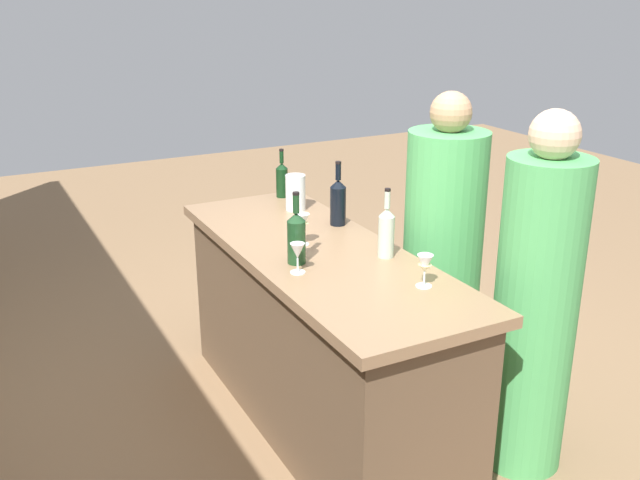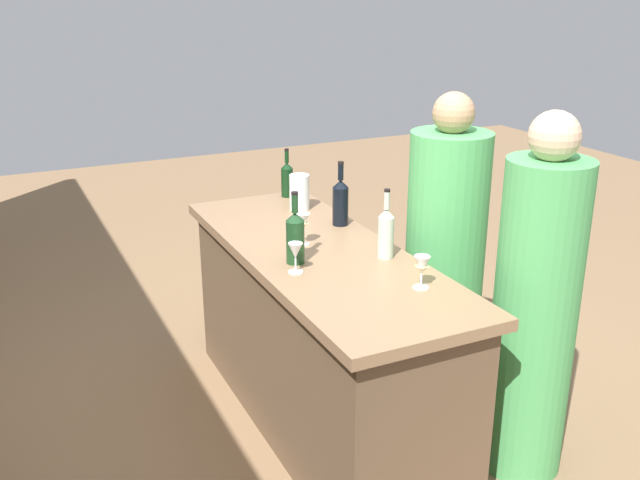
{
  "view_description": "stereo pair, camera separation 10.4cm",
  "coord_description": "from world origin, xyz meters",
  "px_view_note": "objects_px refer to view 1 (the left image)",
  "views": [
    {
      "loc": [
        -2.78,
        1.45,
        2.11
      ],
      "look_at": [
        0.0,
        0.0,
        0.98
      ],
      "focal_mm": 40.47,
      "sensor_mm": 36.0,
      "label": 1
    },
    {
      "loc": [
        -2.83,
        1.36,
        2.11
      ],
      "look_at": [
        0.0,
        0.0,
        0.98
      ],
      "focal_mm": 40.47,
      "sensor_mm": 36.0,
      "label": 2
    }
  ],
  "objects_px": {
    "person_left_guest": "(535,311)",
    "water_pitcher": "(296,193)",
    "wine_glass_near_center": "(302,223)",
    "wine_glass_near_left": "(425,265)",
    "wine_bottle_second_left_olive_green": "(296,236)",
    "wine_glass_near_right": "(298,252)",
    "wine_bottle_second_right_dark_green": "(282,179)",
    "person_center_guest": "(442,264)",
    "wine_bottle_leftmost_clear_pale": "(386,231)",
    "wine_bottle_center_near_black": "(338,201)"
  },
  "relations": [
    {
      "from": "wine_bottle_second_right_dark_green",
      "to": "wine_bottle_center_near_black",
      "type": "bearing_deg",
      "value": -175.93
    },
    {
      "from": "wine_bottle_second_right_dark_green",
      "to": "wine_bottle_second_left_olive_green",
      "type": "bearing_deg",
      "value": 158.82
    },
    {
      "from": "wine_glass_near_left",
      "to": "wine_glass_near_right",
      "type": "height_order",
      "value": "wine_glass_near_left"
    },
    {
      "from": "water_pitcher",
      "to": "wine_glass_near_left",
      "type": "bearing_deg",
      "value": -179.58
    },
    {
      "from": "wine_bottle_leftmost_clear_pale",
      "to": "wine_bottle_center_near_black",
      "type": "xyz_separation_m",
      "value": [
        0.5,
        -0.03,
        0.0
      ]
    },
    {
      "from": "wine_glass_near_left",
      "to": "wine_glass_near_center",
      "type": "xyz_separation_m",
      "value": [
        0.68,
        0.22,
        0.02
      ]
    },
    {
      "from": "wine_glass_near_right",
      "to": "person_left_guest",
      "type": "bearing_deg",
      "value": -118.79
    },
    {
      "from": "wine_bottle_second_left_olive_green",
      "to": "person_left_guest",
      "type": "distance_m",
      "value": 1.09
    },
    {
      "from": "wine_bottle_leftmost_clear_pale",
      "to": "wine_glass_near_center",
      "type": "xyz_separation_m",
      "value": [
        0.31,
        0.27,
        -0.01
      ]
    },
    {
      "from": "wine_bottle_second_left_olive_green",
      "to": "wine_glass_near_right",
      "type": "relative_size",
      "value": 2.44
    },
    {
      "from": "wine_glass_near_left",
      "to": "wine_bottle_second_left_olive_green",
      "type": "bearing_deg",
      "value": 36.0
    },
    {
      "from": "wine_bottle_second_left_olive_green",
      "to": "wine_glass_near_center",
      "type": "distance_m",
      "value": 0.24
    },
    {
      "from": "wine_bottle_second_left_olive_green",
      "to": "wine_bottle_center_near_black",
      "type": "height_order",
      "value": "wine_bottle_center_near_black"
    },
    {
      "from": "wine_glass_near_left",
      "to": "person_center_guest",
      "type": "height_order",
      "value": "person_center_guest"
    },
    {
      "from": "wine_glass_near_right",
      "to": "person_left_guest",
      "type": "relative_size",
      "value": 0.08
    },
    {
      "from": "wine_bottle_second_left_olive_green",
      "to": "person_left_guest",
      "type": "xyz_separation_m",
      "value": [
        -0.6,
        -0.86,
        -0.3
      ]
    },
    {
      "from": "wine_glass_near_left",
      "to": "person_center_guest",
      "type": "xyz_separation_m",
      "value": [
        0.54,
        -0.5,
        -0.28
      ]
    },
    {
      "from": "person_left_guest",
      "to": "water_pitcher",
      "type": "bearing_deg",
      "value": -72.83
    },
    {
      "from": "wine_glass_near_right",
      "to": "person_center_guest",
      "type": "relative_size",
      "value": 0.08
    },
    {
      "from": "wine_bottle_second_right_dark_green",
      "to": "wine_glass_near_center",
      "type": "xyz_separation_m",
      "value": [
        -0.78,
        0.25,
        0.0
      ]
    },
    {
      "from": "water_pitcher",
      "to": "person_center_guest",
      "type": "height_order",
      "value": "person_center_guest"
    },
    {
      "from": "wine_bottle_leftmost_clear_pale",
      "to": "water_pitcher",
      "type": "xyz_separation_m",
      "value": [
        0.83,
        0.05,
        -0.02
      ]
    },
    {
      "from": "wine_bottle_center_near_black",
      "to": "water_pitcher",
      "type": "height_order",
      "value": "wine_bottle_center_near_black"
    },
    {
      "from": "wine_bottle_second_right_dark_green",
      "to": "person_left_guest",
      "type": "xyz_separation_m",
      "value": [
        -1.58,
        -0.48,
        -0.28
      ]
    },
    {
      "from": "wine_bottle_second_right_dark_green",
      "to": "wine_glass_near_center",
      "type": "bearing_deg",
      "value": 162.1
    },
    {
      "from": "wine_bottle_leftmost_clear_pale",
      "to": "wine_bottle_second_right_dark_green",
      "type": "distance_m",
      "value": 1.09
    },
    {
      "from": "wine_bottle_second_left_olive_green",
      "to": "wine_bottle_second_right_dark_green",
      "type": "distance_m",
      "value": 1.05
    },
    {
      "from": "wine_bottle_second_right_dark_green",
      "to": "wine_glass_near_left",
      "type": "bearing_deg",
      "value": 178.8
    },
    {
      "from": "wine_bottle_leftmost_clear_pale",
      "to": "person_left_guest",
      "type": "height_order",
      "value": "person_left_guest"
    },
    {
      "from": "wine_bottle_center_near_black",
      "to": "wine_glass_near_left",
      "type": "height_order",
      "value": "wine_bottle_center_near_black"
    },
    {
      "from": "person_left_guest",
      "to": "wine_glass_near_right",
      "type": "bearing_deg",
      "value": -33.1
    },
    {
      "from": "wine_bottle_second_left_olive_green",
      "to": "wine_glass_near_right",
      "type": "bearing_deg",
      "value": 156.48
    },
    {
      "from": "person_center_guest",
      "to": "wine_bottle_second_left_olive_green",
      "type": "bearing_deg",
      "value": 19.43
    },
    {
      "from": "wine_glass_near_left",
      "to": "person_left_guest",
      "type": "bearing_deg",
      "value": -103.71
    },
    {
      "from": "wine_bottle_second_left_olive_green",
      "to": "wine_glass_near_right",
      "type": "xyz_separation_m",
      "value": [
        -0.11,
        0.05,
        -0.03
      ]
    },
    {
      "from": "wine_bottle_second_left_olive_green",
      "to": "person_left_guest",
      "type": "height_order",
      "value": "person_left_guest"
    },
    {
      "from": "wine_bottle_second_left_olive_green",
      "to": "wine_bottle_leftmost_clear_pale",
      "type": "bearing_deg",
      "value": -106.64
    },
    {
      "from": "wine_bottle_leftmost_clear_pale",
      "to": "person_center_guest",
      "type": "bearing_deg",
      "value": -68.71
    },
    {
      "from": "wine_bottle_leftmost_clear_pale",
      "to": "person_left_guest",
      "type": "relative_size",
      "value": 0.2
    },
    {
      "from": "wine_glass_near_center",
      "to": "wine_glass_near_left",
      "type": "bearing_deg",
      "value": -161.91
    },
    {
      "from": "wine_bottle_second_left_olive_green",
      "to": "wine_glass_near_left",
      "type": "bearing_deg",
      "value": -144.0
    },
    {
      "from": "wine_bottle_center_near_black",
      "to": "person_left_guest",
      "type": "bearing_deg",
      "value": -156.12
    },
    {
      "from": "wine_bottle_leftmost_clear_pale",
      "to": "water_pitcher",
      "type": "distance_m",
      "value": 0.83
    },
    {
      "from": "wine_glass_near_right",
      "to": "person_center_guest",
      "type": "bearing_deg",
      "value": -79.37
    },
    {
      "from": "wine_glass_near_center",
      "to": "wine_bottle_second_right_dark_green",
      "type": "bearing_deg",
      "value": -17.9
    },
    {
      "from": "wine_glass_near_left",
      "to": "water_pitcher",
      "type": "bearing_deg",
      "value": 0.42
    },
    {
      "from": "wine_bottle_second_left_olive_green",
      "to": "water_pitcher",
      "type": "xyz_separation_m",
      "value": [
        0.71,
        -0.34,
        -0.03
      ]
    },
    {
      "from": "wine_glass_near_center",
      "to": "person_left_guest",
      "type": "xyz_separation_m",
      "value": [
        -0.8,
        -0.73,
        -0.28
      ]
    },
    {
      "from": "wine_bottle_second_left_olive_green",
      "to": "wine_bottle_center_near_black",
      "type": "xyz_separation_m",
      "value": [
        0.38,
        -0.42,
        0.0
      ]
    },
    {
      "from": "wine_bottle_second_left_olive_green",
      "to": "wine_glass_near_right",
      "type": "distance_m",
      "value": 0.12
    }
  ]
}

